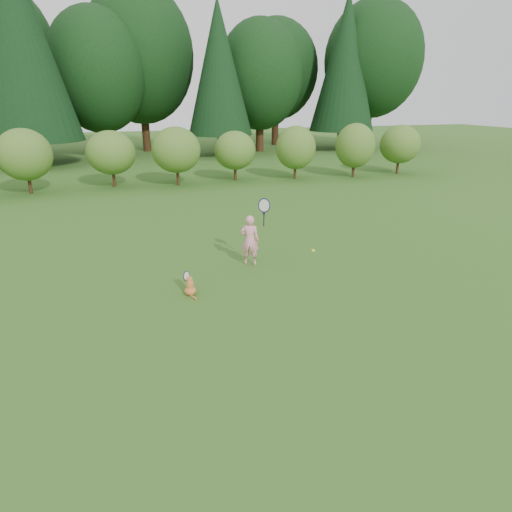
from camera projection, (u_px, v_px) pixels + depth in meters
name	position (u px, v px, depth m)	size (l,w,h in m)	color
ground	(258.00, 301.00, 8.92)	(100.00, 100.00, 0.00)	#2D5919
shrub_row	(174.00, 156.00, 20.05)	(28.00, 3.00, 2.80)	#4D7223
woodland_backdrop	(147.00, 38.00, 26.86)	(48.00, 10.00, 15.00)	black
child	(250.00, 239.00, 10.67)	(0.75, 0.51, 1.92)	pink
cat	(190.00, 285.00, 9.16)	(0.32, 0.58, 0.58)	#CB6027
tennis_ball	(313.00, 251.00, 9.95)	(0.08, 0.08, 0.08)	yellow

